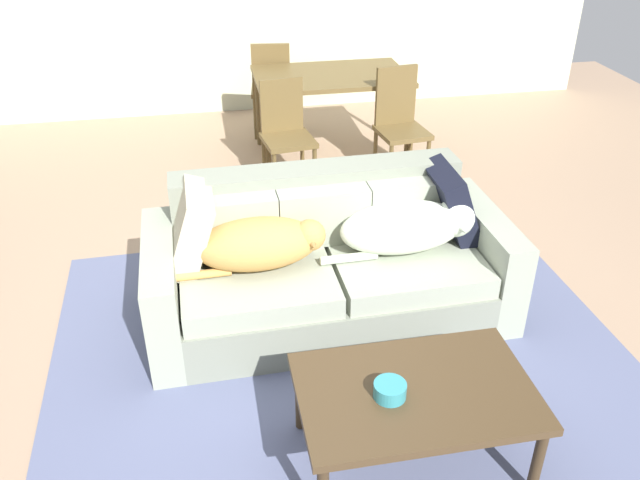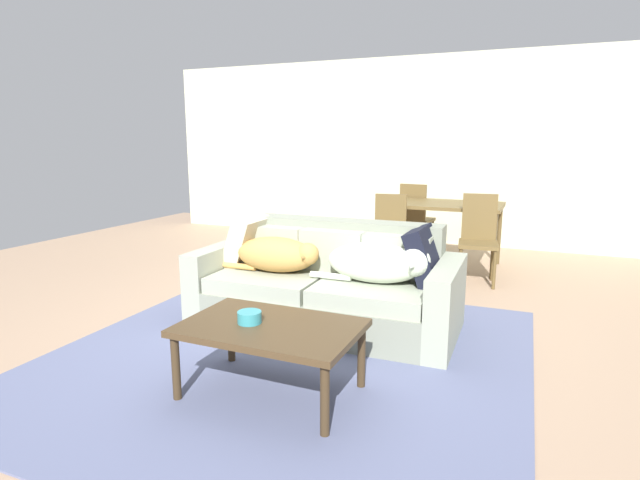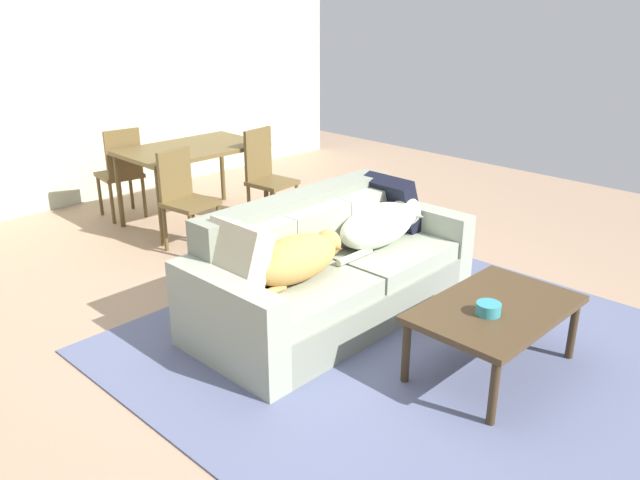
% 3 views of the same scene
% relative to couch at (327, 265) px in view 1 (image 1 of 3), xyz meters
% --- Properties ---
extents(ground_plane, '(10.00, 10.00, 0.00)m').
position_rel_couch_xyz_m(ground_plane, '(-0.29, -0.16, -0.32)').
color(ground_plane, tan).
extents(area_rug, '(3.31, 3.36, 0.01)m').
position_rel_couch_xyz_m(area_rug, '(0.00, -0.74, -0.31)').
color(area_rug, slate).
rests_on(area_rug, ground).
extents(couch, '(2.15, 1.01, 0.84)m').
position_rel_couch_xyz_m(couch, '(0.00, 0.00, 0.00)').
color(couch, gray).
rests_on(couch, ground).
extents(dog_on_left_cushion, '(0.87, 0.37, 0.29)m').
position_rel_couch_xyz_m(dog_on_left_cushion, '(-0.40, -0.11, 0.26)').
color(dog_on_left_cushion, '#C08D48').
rests_on(dog_on_left_cushion, couch).
extents(dog_on_right_cushion, '(0.94, 0.36, 0.31)m').
position_rel_couch_xyz_m(dog_on_right_cushion, '(0.47, -0.10, 0.27)').
color(dog_on_right_cushion, silver).
rests_on(dog_on_right_cushion, couch).
extents(throw_pillow_by_left_arm, '(0.30, 0.46, 0.48)m').
position_rel_couch_xyz_m(throw_pillow_by_left_arm, '(-0.79, 0.04, 0.32)').
color(throw_pillow_by_left_arm, '#BAAF91').
rests_on(throw_pillow_by_left_arm, couch).
extents(throw_pillow_by_right_arm, '(0.29, 0.45, 0.47)m').
position_rel_couch_xyz_m(throw_pillow_by_right_arm, '(0.79, 0.07, 0.31)').
color(throw_pillow_by_right_arm, black).
rests_on(throw_pillow_by_right_arm, couch).
extents(coffee_table, '(1.05, 0.68, 0.45)m').
position_rel_couch_xyz_m(coffee_table, '(0.15, -1.25, 0.08)').
color(coffee_table, '#46341E').
rests_on(coffee_table, ground).
extents(bowl_on_coffee_table, '(0.14, 0.14, 0.07)m').
position_rel_couch_xyz_m(bowl_on_coffee_table, '(0.02, -1.27, 0.16)').
color(bowl_on_coffee_table, teal).
rests_on(bowl_on_coffee_table, coffee_table).
extents(dining_table, '(1.36, 0.85, 0.77)m').
position_rel_couch_xyz_m(dining_table, '(0.51, 2.38, 0.38)').
color(dining_table, brown).
rests_on(dining_table, ground).
extents(dining_chair_near_left, '(0.45, 0.45, 0.90)m').
position_rel_couch_xyz_m(dining_chair_near_left, '(0.01, 1.80, 0.18)').
color(dining_chair_near_left, brown).
rests_on(dining_chair_near_left, ground).
extents(dining_chair_near_right, '(0.45, 0.45, 0.95)m').
position_rel_couch_xyz_m(dining_chair_near_right, '(0.99, 1.82, 0.19)').
color(dining_chair_near_right, brown).
rests_on(dining_chair_near_right, ground).
extents(dining_chair_far_left, '(0.45, 0.45, 0.94)m').
position_rel_couch_xyz_m(dining_chair_far_left, '(0.04, 2.97, 0.20)').
color(dining_chair_far_left, brown).
rests_on(dining_chair_far_left, ground).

